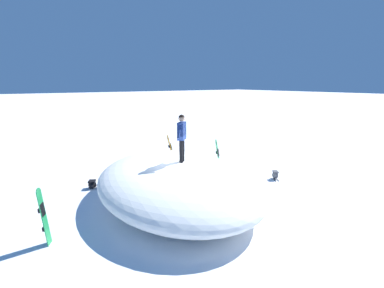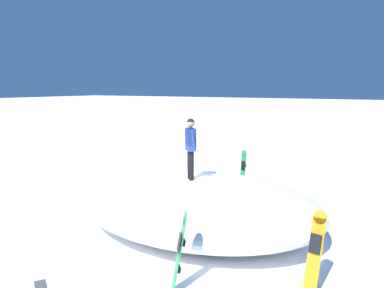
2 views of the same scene
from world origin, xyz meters
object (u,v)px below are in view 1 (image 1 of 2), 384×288
snowboard_tertiary_upright (43,216)px  backpack_far (275,175)px  snowboard_secondary_upright (218,156)px  snowboarder_standing (182,134)px  backpack_near (92,184)px  snowboard_primary_upright (171,150)px

snowboard_tertiary_upright → backpack_far: snowboard_tertiary_upright is taller
snowboard_secondary_upright → backpack_far: snowboard_secondary_upright is taller
backpack_far → snowboard_secondary_upright: bearing=-51.6°
snowboard_secondary_upright → backpack_far: size_ratio=3.24×
snowboarder_standing → backpack_near: bearing=-49.9°
snowboard_secondary_upright → backpack_far: bearing=128.4°
snowboard_tertiary_upright → snowboarder_standing: bearing=-176.8°
snowboard_secondary_upright → snowboard_tertiary_upright: snowboard_secondary_upright is taller
snowboard_primary_upright → snowboard_tertiary_upright: size_ratio=1.02×
snowboarder_standing → snowboard_primary_upright: (-1.72, -3.86, -1.68)m
snowboarder_standing → backpack_near: 4.65m
snowboard_primary_upright → snowboard_tertiary_upright: (6.30, 4.12, -0.02)m
snowboard_tertiary_upright → backpack_far: 9.31m
snowboarder_standing → backpack_far: bearing=172.5°
backpack_far → snowboard_tertiary_upright: bearing=-2.2°
snowboard_secondary_upright → snowboard_tertiary_upright: 7.80m
snowboard_primary_upright → snowboard_tertiary_upright: snowboard_primary_upright is taller
snowboarder_standing → backpack_near: snowboarder_standing is taller
snowboarder_standing → snowboard_primary_upright: bearing=-114.0°
snowboard_primary_upright → backpack_far: bearing=123.6°
backpack_near → backpack_far: bearing=153.2°
snowboard_tertiary_upright → backpack_near: snowboard_tertiary_upright is taller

